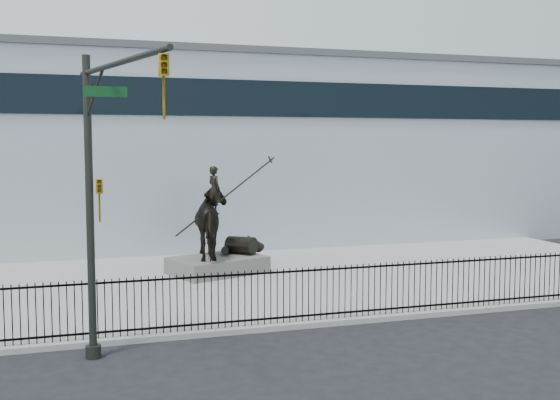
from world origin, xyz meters
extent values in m
plane|color=black|center=(0.00, 0.00, 0.00)|extent=(120.00, 120.00, 0.00)
cube|color=#989895|center=(0.00, 7.00, 0.07)|extent=(30.00, 12.00, 0.15)
cube|color=silver|center=(0.00, 20.00, 4.50)|extent=(44.00, 14.00, 9.00)
cube|color=black|center=(0.00, 1.25, 0.30)|extent=(22.00, 0.05, 0.05)
cube|color=black|center=(0.00, 1.25, 1.55)|extent=(22.00, 0.05, 0.05)
cube|color=black|center=(0.00, 1.25, 0.90)|extent=(22.00, 0.03, 1.50)
cube|color=#585651|center=(-2.33, 8.48, 0.46)|extent=(3.88, 3.27, 0.62)
imported|color=black|center=(-2.33, 8.48, 2.09)|extent=(3.00, 3.22, 2.63)
imported|color=black|center=(-2.43, 8.44, 3.29)|extent=(0.62, 0.76, 1.78)
cylinder|color=black|center=(-1.99, 8.60, 3.02)|extent=(4.00, 1.51, 2.68)
cylinder|color=black|center=(-7.00, 0.20, 0.15)|extent=(0.36, 0.36, 0.30)
cylinder|color=black|center=(-7.00, 0.20, 3.50)|extent=(0.18, 0.18, 7.00)
cylinder|color=black|center=(-6.40, -1.92, 6.60)|extent=(1.47, 4.84, 0.12)
imported|color=#B38713|center=(-5.80, -4.05, 5.97)|extent=(0.18, 0.22, 1.10)
imported|color=#B38713|center=(-6.78, 0.20, 3.70)|extent=(0.16, 0.20, 1.00)
cube|color=#0C3F19|center=(-6.64, -1.00, 6.10)|extent=(0.90, 0.03, 0.22)
camera|label=1|loc=(-7.22, -15.37, 5.01)|focal=42.00mm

